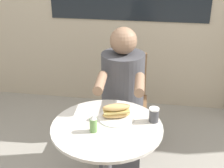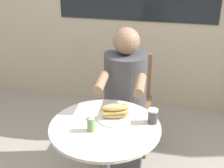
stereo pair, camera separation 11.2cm
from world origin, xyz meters
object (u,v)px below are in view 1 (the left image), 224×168
object	(u,v)px
sandwich_on_plate	(116,113)
condiment_bottle	(93,124)
diner_chair	(126,92)
cafe_table	(107,150)
drink_cup	(154,115)
seated_diner	(122,110)

from	to	relation	value
sandwich_on_plate	condiment_bottle	world-z (taller)	condiment_bottle
diner_chair	condiment_bottle	xyz separation A→B (m)	(-0.09, -0.96, 0.25)
cafe_table	sandwich_on_plate	bearing A→B (deg)	65.71
diner_chair	drink_cup	world-z (taller)	diner_chair
sandwich_on_plate	drink_cup	xyz separation A→B (m)	(0.24, 0.00, 0.01)
seated_diner	condiment_bottle	xyz separation A→B (m)	(-0.10, -0.62, 0.24)
diner_chair	condiment_bottle	bearing A→B (deg)	81.25
diner_chair	drink_cup	xyz separation A→B (m)	(0.27, -0.78, 0.24)
sandwich_on_plate	drink_cup	size ratio (longest dim) A/B	2.47
cafe_table	drink_cup	size ratio (longest dim) A/B	7.37
cafe_table	drink_cup	xyz separation A→B (m)	(0.29, 0.10, 0.24)
diner_chair	condiment_bottle	distance (m)	1.00
drink_cup	cafe_table	bearing A→B (deg)	-160.47
seated_diner	condiment_bottle	world-z (taller)	seated_diner
cafe_table	seated_diner	xyz separation A→B (m)	(0.03, 0.54, 0.00)
seated_diner	sandwich_on_plate	distance (m)	0.50
diner_chair	sandwich_on_plate	distance (m)	0.82
cafe_table	diner_chair	xyz separation A→B (m)	(0.02, 0.89, -0.00)
diner_chair	sandwich_on_plate	xyz separation A→B (m)	(0.03, -0.79, 0.23)
sandwich_on_plate	condiment_bottle	bearing A→B (deg)	-123.38
cafe_table	condiment_bottle	size ratio (longest dim) A/B	6.23
diner_chair	drink_cup	size ratio (longest dim) A/B	9.00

